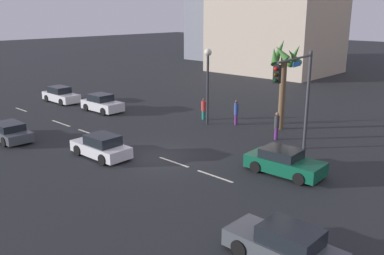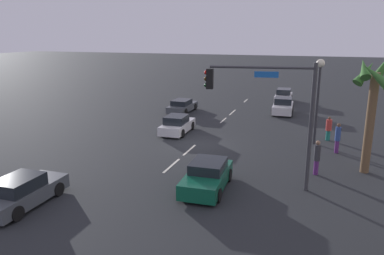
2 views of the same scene
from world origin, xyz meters
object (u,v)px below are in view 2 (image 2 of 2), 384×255
car_1 (177,125)px  palm_tree_1 (375,89)px  car_2 (207,176)px  car_4 (182,106)px  pedestrian_2 (329,128)px  streetlamp (319,85)px  car_0 (283,96)px  pedestrian_0 (338,137)px  car_5 (283,106)px  traffic_signal (274,105)px  pedestrian_1 (317,157)px  car_3 (23,192)px

car_1 → palm_tree_1: size_ratio=0.62×
car_2 → car_4: (-16.76, -7.50, -0.05)m
car_1 → pedestrian_2: bearing=98.2°
streetlamp → pedestrian_2: streetlamp is taller
car_0 → pedestrian_0: 17.95m
car_0 → streetlamp: streetlamp is taller
car_1 → car_2: size_ratio=0.96×
car_5 → traffic_signal: size_ratio=0.65×
traffic_signal → pedestrian_1: (-2.58, 2.12, -3.16)m
car_5 → pedestrian_0: (11.22, 4.43, 0.36)m
pedestrian_0 → car_4: bearing=-122.6°
car_0 → car_1: car_0 is taller
car_3 → car_5: 25.26m
streetlamp → pedestrian_0: streetlamp is taller
car_0 → pedestrian_2: (14.35, 4.47, 0.22)m
traffic_signal → pedestrian_2: 10.72m
car_0 → car_2: 25.28m
car_2 → pedestrian_2: 12.31m
car_3 → pedestrian_2: (-15.30, 12.87, 0.26)m
car_1 → car_3: (13.72, -1.98, -0.00)m
car_5 → palm_tree_1: (14.33, 5.83, 3.90)m
car_0 → car_1: 17.18m
car_3 → car_5: size_ratio=1.04×
streetlamp → palm_tree_1: bearing=30.1°
car_4 → pedestrian_2: (5.86, 13.22, 0.32)m
car_4 → palm_tree_1: 19.62m
car_3 → traffic_signal: (-5.49, 10.04, 3.54)m
pedestrian_0 → pedestrian_1: 4.50m
car_0 → traffic_signal: traffic_signal is taller
car_5 → traffic_signal: (18.14, 1.12, 3.49)m
streetlamp → pedestrian_2: (-1.19, 0.91, -3.19)m
streetlamp → palm_tree_1: 5.59m
car_1 → car_5: size_ratio=1.01×
traffic_signal → car_3: bearing=-61.3°
streetlamp → pedestrian_2: bearing=142.6°
car_1 → pedestrian_1: 11.66m
car_2 → car_3: car_3 is taller
streetlamp → car_3: bearing=-40.3°
car_4 → traffic_signal: bearing=33.5°
car_2 → palm_tree_1: palm_tree_1 is taller
streetlamp → pedestrian_0: bearing=39.3°
car_5 → streetlamp: streetlamp is taller
pedestrian_2 → car_4: bearing=-113.9°
car_2 → streetlamp: bearing=153.6°
car_0 → car_5: (6.03, 0.52, 0.00)m
car_0 → car_3: 30.82m
car_3 → pedestrian_1: size_ratio=2.18×
palm_tree_1 → car_1: bearing=-109.1°
streetlamp → pedestrian_1: size_ratio=3.04×
streetlamp → car_5: bearing=-162.3°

